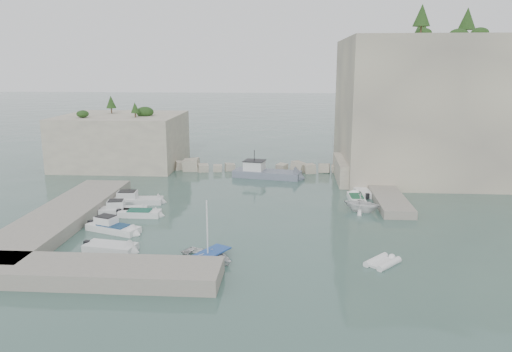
# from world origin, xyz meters

# --- Properties ---
(ground) EXTENTS (400.00, 400.00, 0.00)m
(ground) POSITION_xyz_m (0.00, 0.00, 0.00)
(ground) COLOR #406057
(ground) RESTS_ON ground
(cliff_east) EXTENTS (26.00, 22.00, 17.00)m
(cliff_east) POSITION_xyz_m (23.00, 23.00, 8.50)
(cliff_east) COLOR beige
(cliff_east) RESTS_ON ground
(cliff_terrace) EXTENTS (8.00, 10.00, 2.50)m
(cliff_terrace) POSITION_xyz_m (13.00, 18.00, 1.25)
(cliff_terrace) COLOR beige
(cliff_terrace) RESTS_ON ground
(outcrop_west) EXTENTS (16.00, 14.00, 7.00)m
(outcrop_west) POSITION_xyz_m (-20.00, 25.00, 3.50)
(outcrop_west) COLOR beige
(outcrop_west) RESTS_ON ground
(quay_west) EXTENTS (5.00, 24.00, 1.10)m
(quay_west) POSITION_xyz_m (-17.00, -1.00, 0.55)
(quay_west) COLOR #9E9689
(quay_west) RESTS_ON ground
(quay_south) EXTENTS (18.00, 4.00, 1.10)m
(quay_south) POSITION_xyz_m (-10.00, -12.50, 0.55)
(quay_south) COLOR #9E9689
(quay_south) RESTS_ON ground
(ledge_east) EXTENTS (3.00, 16.00, 0.80)m
(ledge_east) POSITION_xyz_m (13.50, 10.00, 0.40)
(ledge_east) COLOR #9E9689
(ledge_east) RESTS_ON ground
(breakwater) EXTENTS (28.00, 3.00, 1.40)m
(breakwater) POSITION_xyz_m (-1.00, 22.00, 0.70)
(breakwater) COLOR beige
(breakwater) RESTS_ON ground
(motorboat_a) EXTENTS (6.09, 2.29, 1.40)m
(motorboat_a) POSITION_xyz_m (-12.29, 5.78, 0.00)
(motorboat_a) COLOR silver
(motorboat_a) RESTS_ON ground
(motorboat_b) EXTENTS (5.07, 2.41, 1.40)m
(motorboat_b) POSITION_xyz_m (-12.40, 2.31, 0.00)
(motorboat_b) COLOR silver
(motorboat_b) RESTS_ON ground
(motorboat_c) EXTENTS (4.24, 1.57, 0.70)m
(motorboat_c) POSITION_xyz_m (-10.56, 1.47, 0.00)
(motorboat_c) COLOR white
(motorboat_c) RESTS_ON ground
(motorboat_d) EXTENTS (5.47, 3.34, 1.40)m
(motorboat_d) POSITION_xyz_m (-11.52, -2.94, 0.00)
(motorboat_d) COLOR white
(motorboat_d) RESTS_ON ground
(motorboat_e) EXTENTS (4.50, 2.42, 0.70)m
(motorboat_e) POSITION_xyz_m (-10.17, -7.32, 0.00)
(motorboat_e) COLOR silver
(motorboat_e) RESTS_ON ground
(rowboat) EXTENTS (5.18, 4.74, 0.88)m
(rowboat) POSITION_xyz_m (-2.46, -8.64, 0.00)
(rowboat) COLOR white
(rowboat) RESTS_ON ground
(inflatable_dinghy) EXTENTS (2.89, 3.01, 0.44)m
(inflatable_dinghy) POSITION_xyz_m (10.03, -8.53, 0.00)
(inflatable_dinghy) COLOR white
(inflatable_dinghy) RESTS_ON ground
(tender_east_a) EXTENTS (4.52, 4.27, 1.88)m
(tender_east_a) POSITION_xyz_m (10.31, 4.49, 0.00)
(tender_east_a) COLOR white
(tender_east_a) RESTS_ON ground
(tender_east_b) EXTENTS (1.59, 4.35, 0.70)m
(tender_east_b) POSITION_xyz_m (10.26, 8.11, 0.00)
(tender_east_b) COLOR white
(tender_east_b) RESTS_ON ground
(tender_east_c) EXTENTS (2.01, 4.65, 0.70)m
(tender_east_c) POSITION_xyz_m (11.25, 11.07, 0.00)
(tender_east_c) COLOR white
(tender_east_c) RESTS_ON ground
(tender_east_d) EXTENTS (4.18, 1.85, 1.57)m
(tender_east_d) POSITION_xyz_m (11.22, 13.88, 0.00)
(tender_east_d) COLOR white
(tender_east_d) RESTS_ON ground
(work_boat) EXTENTS (9.57, 4.64, 2.20)m
(work_boat) POSITION_xyz_m (0.51, 18.52, 0.00)
(work_boat) COLOR slate
(work_boat) RESTS_ON ground
(rowboat_mast) EXTENTS (0.10, 0.10, 4.20)m
(rowboat_mast) POSITION_xyz_m (-2.46, -8.64, 2.54)
(rowboat_mast) COLOR white
(rowboat_mast) RESTS_ON rowboat
(vegetation) EXTENTS (53.48, 13.88, 13.40)m
(vegetation) POSITION_xyz_m (17.83, 24.40, 17.93)
(vegetation) COLOR #1E4219
(vegetation) RESTS_ON ground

